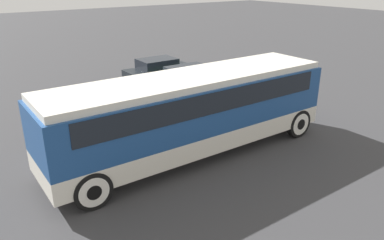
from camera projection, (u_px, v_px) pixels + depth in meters
ground_plane at (192, 154)px, 13.59m from camera, size 120.00×120.00×0.00m
tour_bus at (194, 107)px, 12.99m from camera, size 10.53×2.64×2.93m
parked_car_near at (159, 70)px, 22.37m from camera, size 4.18×1.81×1.42m
parked_car_mid at (191, 78)px, 20.64m from camera, size 4.39×1.97×1.37m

